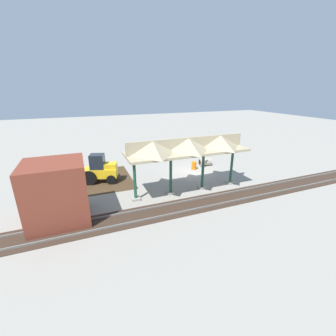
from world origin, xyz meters
name	(u,v)px	position (x,y,z in m)	size (l,w,h in m)	color
ground_plane	(192,172)	(0.00, 0.00, 0.00)	(120.00, 120.00, 0.00)	gray
dirt_work_zone	(86,182)	(11.16, -1.25, 0.00)	(8.83, 7.00, 0.01)	#42301E
platform_canopy	(188,146)	(2.79, 4.29, 4.15)	(10.64, 3.20, 4.90)	#9E998E
rail_tracks	(230,197)	(0.00, 6.90, 0.03)	(60.00, 2.58, 0.15)	slate
stop_sign	(203,154)	(-1.39, -0.29, 1.87)	(0.75, 0.20, 2.59)	gray
backhoe	(99,170)	(9.87, -0.81, 1.27)	(5.14, 2.65, 2.82)	yellow
dirt_mound	(71,182)	(12.57, -1.73, 0.00)	(4.38, 4.38, 1.64)	#42301E
concrete_pipe	(205,162)	(-2.39, -1.31, 0.47)	(1.45, 1.07, 0.94)	#9E9384
brick_utility_building	(57,192)	(13.12, 5.32, 2.13)	(3.85, 3.65, 4.25)	brown
traffic_barrel	(194,166)	(-0.53, -0.59, 0.45)	(0.56, 0.56, 0.90)	orange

